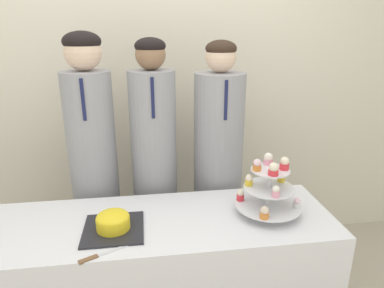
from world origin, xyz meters
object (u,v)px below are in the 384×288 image
(round_cake, at_px, (113,222))
(cake_knife, at_px, (100,255))
(cupcake_stand, at_px, (269,187))
(student_1, at_px, (155,177))
(student_2, at_px, (218,176))
(student_0, at_px, (95,176))

(round_cake, xyz_separation_m, cake_knife, (-0.04, -0.18, -0.04))
(cake_knife, bearing_deg, cupcake_stand, -9.69)
(round_cake, relative_size, cupcake_stand, 0.84)
(cake_knife, xyz_separation_m, student_1, (0.26, 0.71, 0.02))
(round_cake, height_order, cake_knife, round_cake)
(student_2, bearing_deg, student_0, -180.00)
(round_cake, relative_size, student_1, 0.17)
(student_1, relative_size, student_2, 1.01)
(cake_knife, distance_m, cupcake_stand, 0.85)
(student_1, xyz_separation_m, student_2, (0.39, 0.00, -0.02))
(round_cake, distance_m, student_2, 0.80)
(cake_knife, relative_size, cupcake_stand, 0.74)
(cupcake_stand, bearing_deg, round_cake, -176.13)
(cupcake_stand, relative_size, student_2, 0.21)
(round_cake, xyz_separation_m, student_1, (0.21, 0.53, -0.02))
(cupcake_stand, distance_m, student_2, 0.52)
(round_cake, bearing_deg, cupcake_stand, 3.87)
(student_2, bearing_deg, cake_knife, -132.42)
(round_cake, bearing_deg, student_2, 40.96)
(cake_knife, bearing_deg, student_2, 21.50)
(round_cake, relative_size, student_2, 0.18)
(cupcake_stand, relative_size, student_1, 0.21)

